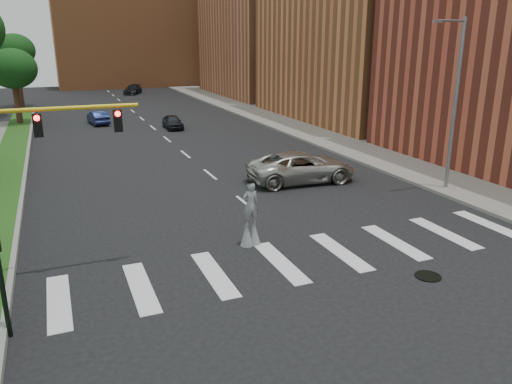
% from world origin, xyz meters
% --- Properties ---
extents(ground_plane, '(160.00, 160.00, 0.00)m').
position_xyz_m(ground_plane, '(0.00, 0.00, 0.00)').
color(ground_plane, black).
rests_on(ground_plane, ground).
extents(grass_median, '(2.00, 60.00, 0.25)m').
position_xyz_m(grass_median, '(-11.50, 20.00, 0.12)').
color(grass_median, '#1B4614').
rests_on(grass_median, ground).
extents(median_curb, '(0.20, 60.00, 0.28)m').
position_xyz_m(median_curb, '(-10.45, 20.00, 0.14)').
color(median_curb, gray).
rests_on(median_curb, ground).
extents(sidewalk_right, '(5.00, 90.00, 0.18)m').
position_xyz_m(sidewalk_right, '(12.50, 25.00, 0.09)').
color(sidewalk_right, slate).
rests_on(sidewalk_right, ground).
extents(manhole, '(0.90, 0.90, 0.04)m').
position_xyz_m(manhole, '(3.00, -2.00, 0.02)').
color(manhole, black).
rests_on(manhole, ground).
extents(building_far, '(16.00, 22.00, 20.00)m').
position_xyz_m(building_far, '(22.00, 54.00, 10.00)').
color(building_far, '#B66543').
rests_on(building_far, ground).
extents(building_backdrop, '(26.00, 14.00, 18.00)m').
position_xyz_m(building_backdrop, '(6.00, 78.00, 9.00)').
color(building_backdrop, '#BD6A3B').
rests_on(building_backdrop, ground).
extents(streetlight, '(2.05, 0.20, 9.00)m').
position_xyz_m(streetlight, '(10.90, 6.00, 4.90)').
color(streetlight, slate).
rests_on(streetlight, ground).
extents(traffic_signal, '(5.30, 0.23, 6.20)m').
position_xyz_m(traffic_signal, '(-9.78, 3.00, 4.15)').
color(traffic_signal, black).
rests_on(traffic_signal, ground).
extents(secondary_signal, '(0.25, 0.21, 3.23)m').
position_xyz_m(secondary_signal, '(-10.30, -0.50, 1.95)').
color(secondary_signal, black).
rests_on(secondary_signal, ground).
extents(stilt_performer, '(0.84, 0.53, 2.82)m').
position_xyz_m(stilt_performer, '(-1.71, 2.97, 1.13)').
color(stilt_performer, '#331E14').
rests_on(stilt_performer, ground).
extents(suv_crossing, '(6.44, 3.28, 1.74)m').
position_xyz_m(suv_crossing, '(4.44, 10.48, 0.87)').
color(suv_crossing, '#B3B0A9').
rests_on(suv_crossing, ground).
extents(car_near, '(1.53, 3.69, 1.25)m').
position_xyz_m(car_near, '(1.62, 30.82, 0.62)').
color(car_near, black).
rests_on(car_near, ground).
extents(car_mid, '(1.90, 4.10, 1.30)m').
position_xyz_m(car_mid, '(-4.49, 36.00, 0.65)').
color(car_mid, '#16214D').
rests_on(car_mid, ground).
extents(car_far, '(3.62, 5.00, 1.34)m').
position_xyz_m(car_far, '(2.96, 62.54, 0.67)').
color(car_far, black).
rests_on(car_far, ground).
extents(tree_6, '(4.33, 4.33, 7.14)m').
position_xyz_m(tree_6, '(-11.48, 37.99, 5.24)').
color(tree_6, '#331E14').
rests_on(tree_6, ground).
extents(tree_7, '(4.55, 4.55, 8.55)m').
position_xyz_m(tree_7, '(-11.80, 52.51, 6.53)').
color(tree_7, '#331E14').
rests_on(tree_7, ground).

